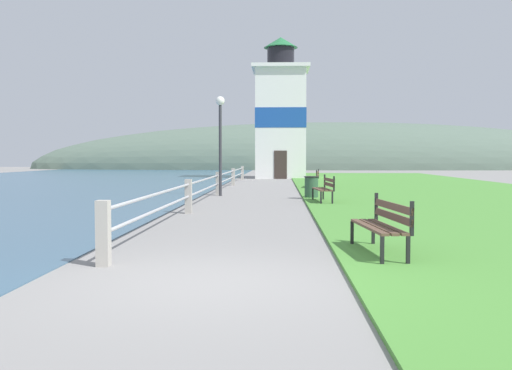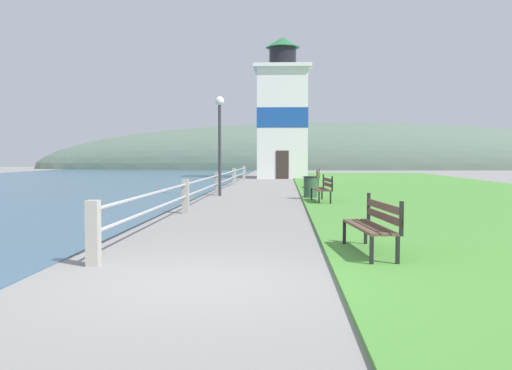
{
  "view_description": "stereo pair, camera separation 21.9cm",
  "coord_description": "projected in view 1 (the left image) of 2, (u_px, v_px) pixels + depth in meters",
  "views": [
    {
      "loc": [
        0.87,
        -6.97,
        1.56
      ],
      "look_at": [
        -0.18,
        18.46,
        0.3
      ],
      "focal_mm": 40.0,
      "sensor_mm": 36.0,
      "label": 1
    },
    {
      "loc": [
        1.08,
        -6.96,
        1.56
      ],
      "look_at": [
        -0.18,
        18.46,
        0.3
      ],
      "focal_mm": 40.0,
      "sensor_mm": 36.0,
      "label": 2
    }
  ],
  "objects": [
    {
      "name": "park_bench_midway",
      "position": [
        325.0,
        187.0,
        19.15
      ],
      "size": [
        0.63,
        1.89,
        0.94
      ],
      "rotation": [
        0.0,
        0.0,
        3.23
      ],
      "color": "brown",
      "rests_on": "ground_plane"
    },
    {
      "name": "distant_hillside",
      "position": [
        335.0,
        169.0,
        73.51
      ],
      "size": [
        80.0,
        16.0,
        12.0
      ],
      "color": "#566B5B",
      "rests_on": "ground_plane"
    },
    {
      "name": "lamp_post",
      "position": [
        220.0,
        127.0,
        22.64
      ],
      "size": [
        0.36,
        0.36,
        3.96
      ],
      "color": "#333338",
      "rests_on": "ground_plane"
    },
    {
      "name": "grass_verge",
      "position": [
        435.0,
        191.0,
        25.17
      ],
      "size": [
        12.0,
        55.38,
        0.06
      ],
      "color": "#4C8E38",
      "rests_on": "ground_plane"
    },
    {
      "name": "park_bench_near",
      "position": [
        383.0,
        222.0,
        8.89
      ],
      "size": [
        0.66,
        1.93,
        0.94
      ],
      "rotation": [
        0.0,
        0.0,
        3.24
      ],
      "color": "brown",
      "rests_on": "ground_plane"
    },
    {
      "name": "lighthouse",
      "position": [
        281.0,
        116.0,
        41.8
      ],
      "size": [
        4.13,
        4.13,
        10.28
      ],
      "color": "white",
      "rests_on": "ground_plane"
    },
    {
      "name": "seawall_railing",
      "position": [
        218.0,
        181.0,
        23.26
      ],
      "size": [
        0.18,
        30.56,
        0.94
      ],
      "color": "#A8A399",
      "rests_on": "ground_plane"
    },
    {
      "name": "park_bench_far",
      "position": [
        315.0,
        177.0,
        28.14
      ],
      "size": [
        0.69,
        2.02,
        0.94
      ],
      "rotation": [
        0.0,
        0.0,
        3.03
      ],
      "color": "brown",
      "rests_on": "ground_plane"
    },
    {
      "name": "ground_plane",
      "position": [
        209.0,
        283.0,
        7.06
      ],
      "size": [
        160.0,
        160.0,
        0.0
      ],
      "primitive_type": "plane",
      "color": "gray"
    },
    {
      "name": "trash_bin",
      "position": [
        311.0,
        187.0,
        21.13
      ],
      "size": [
        0.54,
        0.54,
        0.84
      ],
      "color": "#2D5138",
      "rests_on": "ground_plane"
    }
  ]
}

